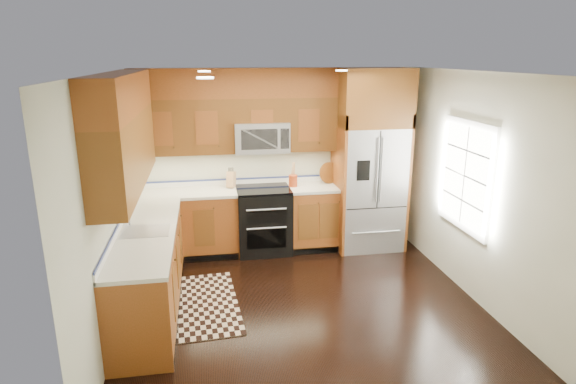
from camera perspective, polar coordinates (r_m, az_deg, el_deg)
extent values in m
plane|color=black|center=(5.68, 1.84, -13.22)|extent=(4.00, 4.00, 0.00)
cube|color=silver|center=(7.09, -1.30, 3.98)|extent=(4.00, 0.02, 2.60)
cube|color=silver|center=(5.17, -20.31, -1.58)|extent=(0.02, 4.00, 2.60)
cube|color=silver|center=(5.90, 21.35, 0.42)|extent=(0.02, 4.00, 2.60)
cube|color=white|center=(6.03, 20.33, 1.83)|extent=(0.04, 1.10, 1.30)
cube|color=white|center=(6.03, 20.25, 1.83)|extent=(0.02, 0.95, 1.15)
cube|color=brown|center=(6.96, -11.68, -3.85)|extent=(1.37, 0.60, 0.90)
cube|color=brown|center=(7.12, 3.01, -3.09)|extent=(0.72, 0.60, 0.90)
cube|color=brown|center=(5.61, -16.07, -9.15)|extent=(0.60, 2.40, 0.90)
cube|color=silver|center=(6.83, -5.69, 0.16)|extent=(2.85, 0.62, 0.04)
cube|color=silver|center=(5.43, -16.45, -4.65)|extent=(0.62, 2.40, 0.04)
cube|color=brown|center=(6.77, -5.99, 7.86)|extent=(2.85, 0.33, 0.75)
cube|color=brown|center=(5.21, -18.70, 4.67)|extent=(0.33, 2.40, 0.75)
cube|color=brown|center=(6.72, -6.13, 12.72)|extent=(2.85, 0.33, 0.40)
cube|color=brown|center=(5.14, -19.28, 10.96)|extent=(0.33, 2.40, 0.40)
cube|color=black|center=(6.97, -2.90, -3.43)|extent=(0.76, 0.64, 0.92)
cube|color=black|center=(6.82, -2.95, 0.34)|extent=(0.76, 0.60, 0.02)
cube|color=black|center=(6.62, -2.58, -3.01)|extent=(0.55, 0.01, 0.18)
cube|color=black|center=(6.73, -2.55, -5.59)|extent=(0.55, 0.01, 0.28)
cylinder|color=#B2B2B7|center=(6.56, -2.57, -2.09)|extent=(0.55, 0.02, 0.02)
cylinder|color=#B2B2B7|center=(6.64, -2.54, -4.31)|extent=(0.55, 0.02, 0.02)
cube|color=#B2B2B7|center=(6.79, -3.17, 6.53)|extent=(0.76, 0.40, 0.42)
cube|color=black|center=(6.59, -3.41, 6.24)|extent=(0.50, 0.01, 0.28)
cube|color=#B2B2B7|center=(7.14, 9.54, 0.55)|extent=(0.90, 0.74, 1.80)
cube|color=black|center=(6.71, 10.71, 2.59)|extent=(0.01, 0.01, 1.08)
cube|color=black|center=(6.64, 8.94, 2.52)|extent=(0.18, 0.01, 0.28)
cube|color=brown|center=(6.97, 5.93, 1.17)|extent=(0.04, 0.74, 2.00)
cube|color=brown|center=(7.28, 13.08, 1.46)|extent=(0.04, 0.74, 2.00)
cube|color=brown|center=(6.91, 10.04, 10.99)|extent=(0.98, 0.74, 0.80)
cube|color=#B2B2B7|center=(5.42, -16.47, -4.35)|extent=(0.50, 0.42, 0.02)
cylinder|color=#B2B2B7|center=(5.61, -18.36, -2.41)|extent=(0.02, 0.02, 0.28)
torus|color=#B2B2B7|center=(5.50, -18.60, -1.28)|extent=(0.18, 0.02, 0.18)
cube|color=black|center=(5.77, -10.65, -12.95)|extent=(1.00, 1.57, 0.01)
cube|color=tan|center=(6.92, -6.76, 1.49)|extent=(0.15, 0.17, 0.23)
cylinder|color=#A53714|center=(6.92, 0.60, 1.33)|extent=(0.15, 0.15, 0.17)
cylinder|color=brown|center=(7.15, 4.88, 1.16)|extent=(0.38, 0.38, 0.02)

